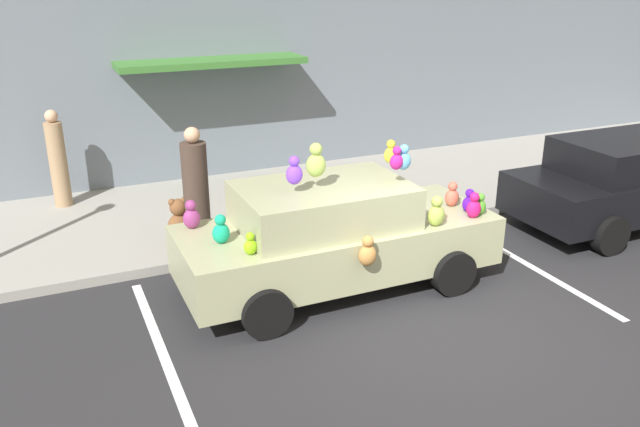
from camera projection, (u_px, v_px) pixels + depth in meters
name	position (u px, v px, depth m)	size (l,w,h in m)	color
ground_plane	(442.00, 330.00, 8.09)	(60.00, 60.00, 0.00)	#262628
sidewalk	(293.00, 201.00, 12.33)	(24.00, 4.00, 0.15)	gray
storefront_building	(251.00, 23.00, 13.04)	(24.00, 1.25, 6.40)	slate
parking_stripe_front	(531.00, 266.00, 9.81)	(0.12, 3.60, 0.01)	silver
parking_stripe_rear	(161.00, 349.00, 7.68)	(0.12, 3.60, 0.01)	silver
plush_covered_car	(335.00, 235.00, 8.88)	(4.39, 1.99, 2.16)	tan
parked_sedan_behind	(630.00, 180.00, 11.21)	(4.40, 1.98, 1.54)	black
teddy_bear_on_sidewalk	(179.00, 222.00, 10.19)	(0.39, 0.32, 0.74)	brown
pedestrian_near_shopfront	(196.00, 190.00, 10.03)	(0.40, 0.40, 1.86)	#43332B
pedestrian_walking_past	(58.00, 161.00, 11.61)	(0.31, 0.31, 1.77)	#9F805C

